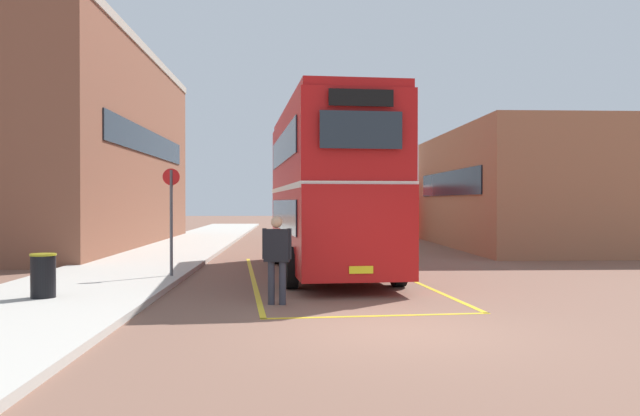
{
  "coord_description": "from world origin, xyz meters",
  "views": [
    {
      "loc": [
        -1.66,
        -10.27,
        2.08
      ],
      "look_at": [
        -0.72,
        10.76,
        1.87
      ],
      "focal_mm": 35.87,
      "sensor_mm": 36.0,
      "label": 1
    }
  ],
  "objects_px": {
    "pedestrian_boarding": "(277,253)",
    "litter_bin": "(43,275)",
    "single_deck_bus": "(380,209)",
    "double_decker_bus": "(327,187)",
    "bus_stop_sign": "(171,211)"
  },
  "relations": [
    {
      "from": "single_deck_bus",
      "to": "litter_bin",
      "type": "relative_size",
      "value": 9.6
    },
    {
      "from": "double_decker_bus",
      "to": "pedestrian_boarding",
      "type": "relative_size",
      "value": 5.65
    },
    {
      "from": "double_decker_bus",
      "to": "single_deck_bus",
      "type": "height_order",
      "value": "double_decker_bus"
    },
    {
      "from": "litter_bin",
      "to": "pedestrian_boarding",
      "type": "bearing_deg",
      "value": -2.66
    },
    {
      "from": "pedestrian_boarding",
      "to": "litter_bin",
      "type": "relative_size",
      "value": 2.01
    },
    {
      "from": "double_decker_bus",
      "to": "bus_stop_sign",
      "type": "distance_m",
      "value": 4.51
    },
    {
      "from": "single_deck_bus",
      "to": "bus_stop_sign",
      "type": "height_order",
      "value": "single_deck_bus"
    },
    {
      "from": "pedestrian_boarding",
      "to": "bus_stop_sign",
      "type": "relative_size",
      "value": 0.64
    },
    {
      "from": "double_decker_bus",
      "to": "pedestrian_boarding",
      "type": "xyz_separation_m",
      "value": [
        -1.32,
        -5.54,
        -1.47
      ]
    },
    {
      "from": "single_deck_bus",
      "to": "double_decker_bus",
      "type": "bearing_deg",
      "value": -101.98
    },
    {
      "from": "litter_bin",
      "to": "double_decker_bus",
      "type": "bearing_deg",
      "value": 41.39
    },
    {
      "from": "double_decker_bus",
      "to": "bus_stop_sign",
      "type": "relative_size",
      "value": 3.6
    },
    {
      "from": "single_deck_bus",
      "to": "pedestrian_boarding",
      "type": "xyz_separation_m",
      "value": [
        -5.73,
        -26.33,
        -0.59
      ]
    },
    {
      "from": "litter_bin",
      "to": "bus_stop_sign",
      "type": "distance_m",
      "value": 4.37
    },
    {
      "from": "double_decker_bus",
      "to": "litter_bin",
      "type": "distance_m",
      "value": 8.27
    }
  ]
}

